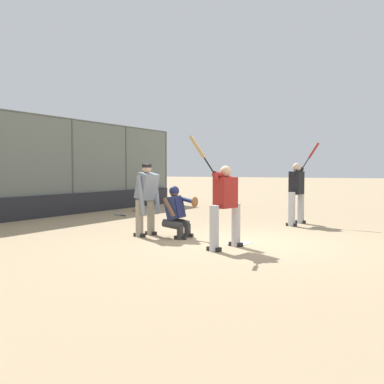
{
  "coord_description": "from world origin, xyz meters",
  "views": [
    {
      "loc": [
        8.51,
        3.66,
        1.52
      ],
      "look_at": [
        0.21,
        -1.0,
        1.05
      ],
      "focal_mm": 42.0,
      "sensor_mm": 36.0,
      "label": 1
    }
  ],
  "objects": [
    {
      "name": "ground_plane",
      "position": [
        0.0,
        0.0,
        0.0
      ],
      "size": [
        160.0,
        160.0,
        0.0
      ],
      "primitive_type": "plane",
      "color": "tan"
    },
    {
      "name": "umpire_home",
      "position": [
        0.07,
        -2.27,
        0.89
      ],
      "size": [
        0.67,
        0.46,
        1.66
      ],
      "rotation": [
        0.0,
        0.0,
        -0.13
      ],
      "color": "gray",
      "rests_on": "ground_plane"
    },
    {
      "name": "home_plate_marker",
      "position": [
        0.0,
        0.0,
        0.01
      ],
      "size": [
        0.43,
        0.43,
        0.01
      ],
      "primitive_type": "cube",
      "color": "white",
      "rests_on": "ground_plane"
    },
    {
      "name": "spare_bat_first_base_side",
      "position": [
        -4.71,
        -6.06,
        0.03
      ],
      "size": [
        0.45,
        0.83,
        0.07
      ],
      "rotation": [
        0.0,
        0.0,
        4.24
      ],
      "color": "black",
      "rests_on": "ground_plane"
    },
    {
      "name": "spare_bat_third_base_side",
      "position": [
        -3.3,
        -5.8,
        0.03
      ],
      "size": [
        0.44,
        0.78,
        0.07
      ],
      "rotation": [
        0.0,
        0.0,
        4.23
      ],
      "color": "black",
      "rests_on": "ground_plane"
    },
    {
      "name": "padding_wall",
      "position": [
        0.0,
        -7.43,
        0.35
      ],
      "size": [
        17.55,
        0.18,
        0.71
      ],
      "primitive_type": "cube",
      "color": "#28282D",
      "rests_on": "ground_plane"
    },
    {
      "name": "batter_on_deck",
      "position": [
        -3.73,
        0.12,
        0.93
      ],
      "size": [
        1.06,
        0.66,
        2.29
      ],
      "rotation": [
        0.0,
        0.0,
        3.1
      ],
      "color": "#B7B7BC",
      "rests_on": "ground_plane"
    },
    {
      "name": "fielding_glove_on_dirt",
      "position": [
        -2.48,
        -2.87,
        0.06
      ],
      "size": [
        0.34,
        0.26,
        0.12
      ],
      "color": "#56331E",
      "rests_on": "ground_plane"
    },
    {
      "name": "batter_at_plate",
      "position": [
        0.72,
        0.01,
        0.87
      ],
      "size": [
        0.94,
        0.77,
        2.17
      ],
      "rotation": [
        0.0,
        0.0,
        -0.19
      ],
      "color": "#B7B7BC",
      "rests_on": "ground_plane"
    },
    {
      "name": "catcher_behind_plate",
      "position": [
        -0.03,
        -1.51,
        0.6
      ],
      "size": [
        0.63,
        0.74,
        1.16
      ],
      "rotation": [
        0.0,
        0.0,
        0.11
      ],
      "color": "#333333",
      "rests_on": "ground_plane"
    }
  ]
}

